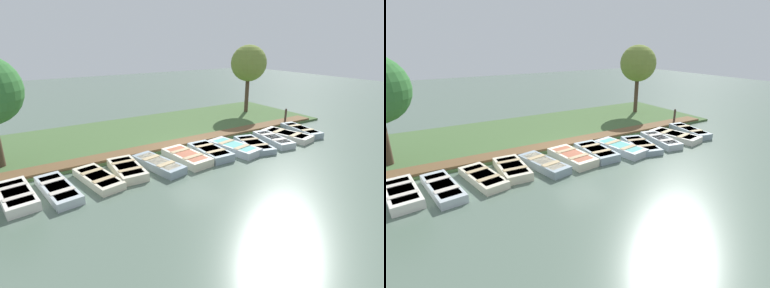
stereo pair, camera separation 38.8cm
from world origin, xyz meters
TOP-DOWN VIEW (x-y plane):
  - ground_plane at (0.00, 0.00)m, footprint 80.00×80.00m
  - shore_bank at (-5.00, 0.00)m, footprint 8.00×24.00m
  - dock_walkway at (-1.60, 0.00)m, footprint 1.03×22.08m
  - rowboat_0 at (0.50, -8.47)m, footprint 2.91×1.46m
  - rowboat_1 at (0.77, -7.03)m, footprint 3.15×1.44m
  - rowboat_2 at (0.61, -5.37)m, footprint 3.02×1.60m
  - rowboat_3 at (0.42, -3.99)m, footprint 2.66×1.29m
  - rowboat_4 at (0.66, -2.49)m, footprint 3.13×1.64m
  - rowboat_5 at (0.60, -0.87)m, footprint 2.93×1.55m
  - rowboat_6 at (0.61, 0.60)m, footprint 2.75×1.27m
  - rowboat_7 at (0.79, 2.10)m, footprint 3.14×1.68m
  - rowboat_8 at (0.93, 3.48)m, footprint 3.05×1.85m
  - rowboat_9 at (0.92, 5.05)m, footprint 3.00×1.47m
  - rowboat_10 at (0.78, 6.42)m, footprint 3.19×1.84m
  - rowboat_11 at (0.55, 8.06)m, footprint 3.13×1.45m
  - mooring_post_far at (-1.52, 8.88)m, footprint 0.15×0.15m
  - park_tree_left at (-5.69, 8.85)m, footprint 2.85×2.85m

SIDE VIEW (x-z plane):
  - ground_plane at x=0.00m, z-range 0.00..0.00m
  - shore_bank at x=-5.00m, z-range 0.00..0.14m
  - dock_walkway at x=-1.60m, z-range 0.00..0.26m
  - rowboat_8 at x=0.93m, z-range 0.00..0.33m
  - rowboat_2 at x=0.61m, z-range 0.00..0.35m
  - rowboat_1 at x=0.77m, z-range 0.00..0.37m
  - rowboat_10 at x=0.78m, z-range 0.00..0.38m
  - rowboat_9 at x=0.92m, z-range 0.00..0.38m
  - rowboat_11 at x=0.55m, z-range 0.00..0.39m
  - rowboat_4 at x=0.66m, z-range 0.00..0.40m
  - rowboat_0 at x=0.50m, z-range 0.00..0.41m
  - rowboat_3 at x=0.42m, z-range 0.00..0.41m
  - rowboat_7 at x=0.79m, z-range 0.00..0.41m
  - rowboat_6 at x=0.61m, z-range 0.00..0.42m
  - rowboat_5 at x=0.60m, z-range 0.00..0.43m
  - mooring_post_far at x=-1.52m, z-range 0.01..1.18m
  - park_tree_left at x=-5.69m, z-range 1.30..6.82m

